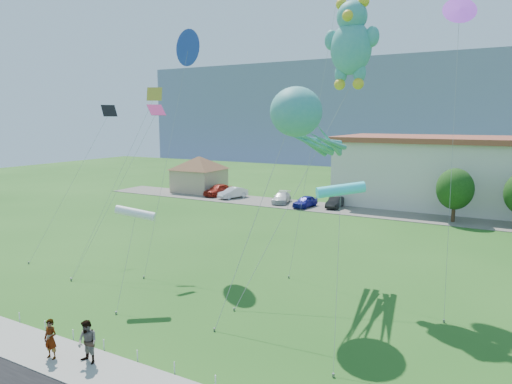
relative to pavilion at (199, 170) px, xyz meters
The scene contains 23 objects.
ground 45.05m from the pavilion, 57.72° to the right, with size 160.00×160.00×0.00m, color #1E4E16.
sidewalk 47.39m from the pavilion, 59.50° to the right, with size 80.00×2.50×0.10m, color gray.
parking_strip 24.37m from the pavilion, ahead, with size 70.00×6.00×0.06m, color #59544C.
hill_ridge 85.96m from the pavilion, 73.69° to the left, with size 160.00×50.00×25.00m, color slate.
pavilion is the anchor object (origin of this frame).
rope_fence 46.13m from the pavilion, 58.59° to the right, with size 26.05×0.05×0.50m.
tree_near 34.24m from the pavilion, ahead, with size 3.60×3.60×5.47m.
pedestrian_left 46.45m from the pavilion, 62.10° to the right, with size 0.63×0.42×1.74m, color gray.
pedestrian_right 46.85m from the pavilion, 59.97° to the right, with size 0.90×0.70×1.86m, color gray.
parked_car_red 5.44m from the pavilion, 24.29° to the right, with size 1.85×4.60×1.57m, color #9F2013.
parked_car_silver 8.09m from the pavilion, 20.30° to the right, with size 1.45×4.15×1.37m, color silver.
parked_car_white 14.77m from the pavilion, 10.75° to the right, with size 1.79×4.40×1.28m, color silver.
parked_car_blue 18.55m from the pavilion, 12.39° to the right, with size 1.55×3.85×1.31m, color navy.
parked_car_black 21.45m from the pavilion, ahead, with size 1.33×3.82×1.26m, color black.
octopus_kite 40.84m from the pavilion, 45.73° to the right, with size 3.17×11.55×11.98m.
teddy_bear_kite 39.90m from the pavilion, 39.74° to the right, with size 5.13×9.71×17.58m.
small_kite_black 29.51m from the pavilion, 69.49° to the right, with size 2.15×7.62×11.34m.
small_kite_pink 33.34m from the pavilion, 60.30° to the right, with size 2.74×7.01×11.31m.
small_kite_cyan 46.06m from the pavilion, 46.21° to the right, with size 1.31×4.52×7.52m.
small_kite_purple 44.85m from the pavilion, 34.65° to the right, with size 1.80×5.37×16.87m.
small_kite_white 39.50m from the pavilion, 59.40° to the right, with size 0.88×3.52×5.44m.
small_kite_blue 32.24m from the pavilion, 55.52° to the right, with size 2.17×7.61×16.12m.
small_kite_yellow 31.87m from the pavilion, 61.18° to the right, with size 1.53×8.36×12.51m.
Camera 1 is at (14.15, -14.75, 10.23)m, focal length 32.00 mm.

